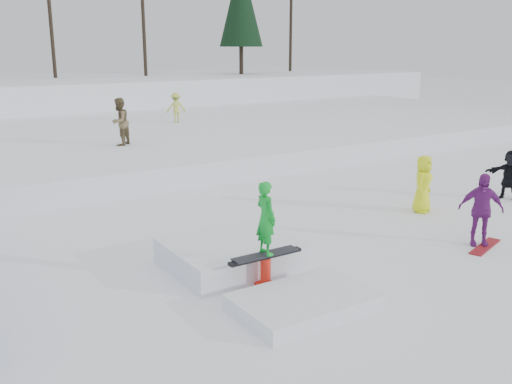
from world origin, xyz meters
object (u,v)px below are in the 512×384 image
jib_rail_feature (250,263)px  spectator_purple (481,209)px  walker_olive (120,122)px  walker_ygreen (176,108)px  spectator_yellow (423,184)px  spectator_dark (510,175)px

jib_rail_feature → spectator_purple: bearing=-13.0°
walker_olive → walker_ygreen: walker_olive is taller
spectator_yellow → spectator_purple: bearing=-137.4°
spectator_yellow → jib_rail_feature: 6.70m
walker_ygreen → spectator_dark: walker_ygreen is taller
walker_ygreen → spectator_purple: (-0.81, -18.16, -0.67)m
walker_olive → spectator_dark: size_ratio=1.20×
spectator_yellow → jib_rail_feature: jib_rail_feature is taller
walker_ygreen → jib_rail_feature: size_ratio=0.33×
walker_ygreen → spectator_yellow: size_ratio=0.91×
walker_olive → jib_rail_feature: size_ratio=0.41×
jib_rail_feature → spectator_dark: bearing=4.8°
spectator_purple → walker_ygreen: bearing=131.6°
spectator_purple → spectator_dark: bearing=70.3°
spectator_dark → spectator_purple: bearing=-84.1°
spectator_dark → jib_rail_feature: size_ratio=0.34×
walker_olive → walker_ygreen: 6.77m
walker_olive → walker_ygreen: (4.66, 4.91, -0.17)m
walker_olive → spectator_yellow: 11.74m
spectator_purple → spectator_yellow: (1.01, 2.60, -0.06)m
walker_ygreen → spectator_purple: 18.19m
walker_olive → spectator_dark: walker_olive is taller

